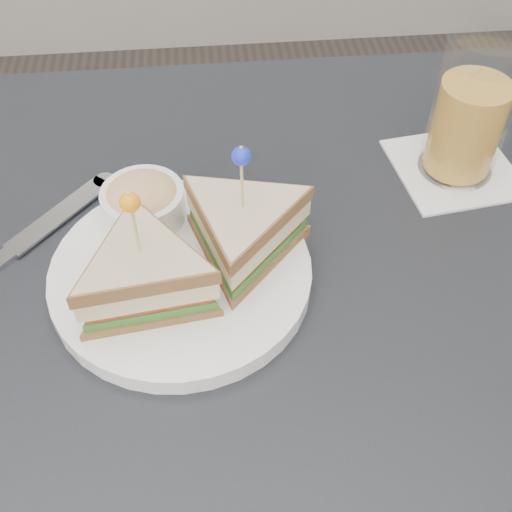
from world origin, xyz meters
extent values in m
cube|color=black|center=(0.00, 0.00, 0.73)|extent=(0.80, 0.80, 0.03)
cylinder|color=black|center=(-0.35, 0.35, 0.36)|extent=(0.04, 0.04, 0.72)
cylinder|color=black|center=(0.35, 0.35, 0.36)|extent=(0.04, 0.04, 0.72)
cylinder|color=white|center=(-0.06, 0.03, 0.76)|extent=(0.31, 0.31, 0.01)
cylinder|color=white|center=(-0.06, 0.03, 0.77)|extent=(0.31, 0.31, 0.00)
cylinder|color=#DDC97F|center=(-0.09, 0.00, 0.85)|extent=(0.00, 0.00, 0.08)
sphere|color=orange|center=(-0.09, 0.00, 0.88)|extent=(0.02, 0.02, 0.02)
cylinder|color=#DDC97F|center=(0.00, 0.04, 0.85)|extent=(0.00, 0.00, 0.08)
sphere|color=#1B2BCF|center=(0.00, 0.04, 0.88)|extent=(0.02, 0.02, 0.02)
cylinder|color=white|center=(-0.09, 0.10, 0.78)|extent=(0.10, 0.10, 0.04)
ellipsoid|color=#E0B772|center=(-0.09, 0.10, 0.79)|extent=(0.09, 0.09, 0.03)
cube|color=silver|center=(-0.18, 0.13, 0.75)|extent=(0.10, 0.11, 0.00)
cylinder|color=silver|center=(-0.14, 0.17, 0.75)|extent=(0.03, 0.03, 0.00)
cube|color=white|center=(0.24, 0.16, 0.75)|extent=(0.14, 0.14, 0.00)
cylinder|color=gold|center=(0.24, 0.16, 0.81)|extent=(0.08, 0.08, 0.10)
cylinder|color=white|center=(0.24, 0.16, 0.83)|extent=(0.09, 0.09, 0.16)
cube|color=white|center=(0.25, 0.17, 0.85)|extent=(0.03, 0.03, 0.02)
cube|color=white|center=(0.23, 0.15, 0.85)|extent=(0.02, 0.02, 0.02)
camera|label=1|loc=(-0.03, -0.36, 1.21)|focal=45.00mm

